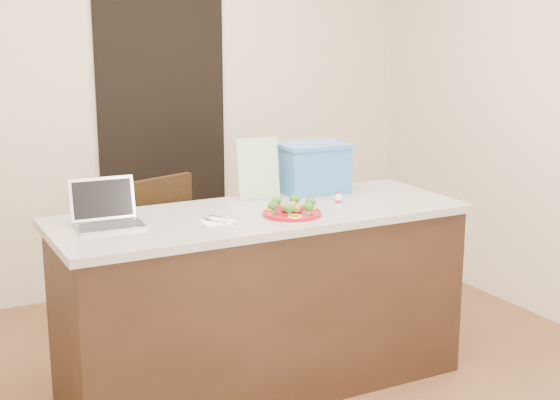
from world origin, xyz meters
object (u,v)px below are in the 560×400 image
island (262,299)px  yogurt_bottle (338,200)px  plate (292,213)px  laptop (106,213)px  napkin (218,221)px  chair (169,253)px  blue_box (313,167)px

island → yogurt_bottle: yogurt_bottle is taller
plate → yogurt_bottle: yogurt_bottle is taller
laptop → plate: bearing=-12.2°
plate → napkin: bearing=173.4°
yogurt_bottle → laptop: bearing=171.7°
napkin → yogurt_bottle: size_ratio=2.01×
yogurt_bottle → chair: bearing=129.9°
island → blue_box: size_ratio=5.42×
yogurt_bottle → napkin: bearing=-178.2°
island → chair: bearing=109.6°
yogurt_bottle → laptop: 1.16m
blue_box → chair: (-0.70, 0.42, -0.50)m
chair → plate: bearing=-86.7°
yogurt_bottle → blue_box: bearing=81.2°
napkin → yogurt_bottle: bearing=1.8°
plate → yogurt_bottle: bearing=12.0°
napkin → blue_box: blue_box is taller
laptop → yogurt_bottle: bearing=-5.2°
plate → napkin: 0.37m
chair → laptop: bearing=-148.8°
napkin → chair: chair is taller
island → laptop: (-0.75, 0.09, 0.52)m
plate → chair: chair is taller
plate → napkin: (-0.37, 0.04, -0.01)m
napkin → yogurt_bottle: yogurt_bottle is taller
blue_box → laptop: bearing=-169.1°
plate → chair: size_ratio=0.29×
blue_box → island: bearing=-146.2°
island → laptop: 0.92m
napkin → yogurt_bottle: (0.67, 0.02, 0.03)m
plate → blue_box: (0.36, 0.42, 0.12)m
plate → napkin: size_ratio=1.94×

